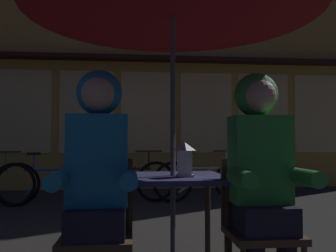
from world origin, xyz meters
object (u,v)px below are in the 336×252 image
object	(u,v)px
chair_left	(98,225)
person_left_hooded	(97,164)
person_right_hooded	(261,163)
bicycle_fourth	(203,180)
bicycle_third	(125,182)
cafe_table	(173,190)
chair_right	(258,222)
bicycle_second	(53,182)
potted_plant	(269,163)
lantern	(185,159)

from	to	relation	value
chair_left	person_left_hooded	world-z (taller)	person_left_hooded
person_right_hooded	bicycle_fourth	world-z (taller)	person_right_hooded
chair_left	bicycle_third	bearing A→B (deg)	88.61
person_left_hooded	cafe_table	bearing A→B (deg)	41.57
chair_right	bicycle_third	bearing A→B (deg)	103.34
chair_left	person_right_hooded	distance (m)	1.03
chair_right	bicycle_second	size ratio (longest dim) A/B	0.53
person_right_hooded	potted_plant	xyz separation A→B (m)	(1.98, 4.99, -0.30)
person_left_hooded	person_right_hooded	bearing A→B (deg)	0.00
bicycle_third	potted_plant	xyz separation A→B (m)	(2.85, 1.26, 0.20)
potted_plant	person_right_hooded	bearing A→B (deg)	-111.66
chair_right	bicycle_second	bearing A→B (deg)	118.26
lantern	person_left_hooded	xyz separation A→B (m)	(-0.55, -0.33, -0.01)
bicycle_fourth	cafe_table	bearing A→B (deg)	-104.72
person_right_hooded	bicycle_fourth	bearing A→B (deg)	83.92
chair_left	bicycle_fourth	size ratio (longest dim) A/B	0.52
bicycle_fourth	person_right_hooded	bearing A→B (deg)	-96.08
chair_left	chair_right	world-z (taller)	same
lantern	potted_plant	bearing A→B (deg)	62.82
person_right_hooded	chair_left	bearing A→B (deg)	176.61
potted_plant	lantern	bearing A→B (deg)	-117.18
bicycle_third	potted_plant	world-z (taller)	potted_plant
cafe_table	person_left_hooded	world-z (taller)	person_left_hooded
bicycle_second	bicycle_third	bearing A→B (deg)	-2.17
person_right_hooded	bicycle_second	world-z (taller)	person_right_hooded
lantern	cafe_table	bearing A→B (deg)	127.30
bicycle_fourth	potted_plant	bearing A→B (deg)	37.25
chair_left	bicycle_fourth	xyz separation A→B (m)	(1.36, 3.74, -0.14)
bicycle_second	bicycle_third	world-z (taller)	same
bicycle_fourth	chair_left	bearing A→B (deg)	-110.06
bicycle_third	bicycle_fourth	distance (m)	1.28
cafe_table	bicycle_second	xyz separation A→B (m)	(-1.52, 3.35, -0.29)
bicycle_fourth	potted_plant	size ratio (longest dim) A/B	1.83
chair_left	bicycle_second	bearing A→B (deg)	105.60
person_left_hooded	bicycle_second	size ratio (longest dim) A/B	0.85
chair_right	bicycle_fourth	xyz separation A→B (m)	(0.40, 3.74, -0.14)
person_left_hooded	potted_plant	distance (m)	5.80
lantern	person_right_hooded	distance (m)	0.53
person_right_hooded	bicycle_second	distance (m)	4.30
bicycle_third	bicycle_fourth	xyz separation A→B (m)	(1.28, 0.06, 0.00)
cafe_table	potted_plant	world-z (taller)	potted_plant
chair_right	person_right_hooded	world-z (taller)	person_right_hooded
lantern	person_right_hooded	bearing A→B (deg)	-39.15
person_left_hooded	person_right_hooded	size ratio (longest dim) A/B	1.00
person_right_hooded	bicycle_second	size ratio (longest dim) A/B	0.85
chair_right	person_right_hooded	size ratio (longest dim) A/B	0.62
bicycle_second	bicycle_fourth	world-z (taller)	same
chair_left	chair_right	size ratio (longest dim) A/B	1.00
bicycle_second	potted_plant	size ratio (longest dim) A/B	1.79
bicycle_third	potted_plant	distance (m)	3.13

